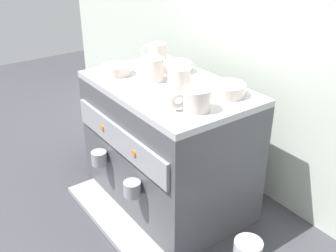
{
  "coord_description": "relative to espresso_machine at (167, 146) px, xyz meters",
  "views": [
    {
      "loc": [
        1.03,
        -0.74,
        0.96
      ],
      "look_at": [
        0.0,
        0.0,
        0.31
      ],
      "focal_mm": 43.32,
      "sensor_mm": 36.0,
      "label": 1
    }
  ],
  "objects": [
    {
      "name": "ceramic_bowl_1",
      "position": [
        0.18,
        0.1,
        0.25
      ],
      "size": [
        0.12,
        0.12,
        0.04
      ],
      "color": "beige",
      "rests_on": "espresso_machine"
    },
    {
      "name": "espresso_machine",
      "position": [
        0.0,
        0.0,
        0.0
      ],
      "size": [
        0.6,
        0.49,
        0.47
      ],
      "color": "#4C4C51",
      "rests_on": "ground_plane"
    },
    {
      "name": "ceramic_bowl_2",
      "position": [
        -0.09,
        0.11,
        0.25
      ],
      "size": [
        0.11,
        0.11,
        0.03
      ],
      "color": "beige",
      "rests_on": "espresso_machine"
    },
    {
      "name": "tiled_backsplash_wall",
      "position": [
        0.0,
        0.34,
        0.25
      ],
      "size": [
        2.8,
        0.03,
        0.97
      ],
      "primitive_type": "cube",
      "color": "silver",
      "rests_on": "ground_plane"
    },
    {
      "name": "ceramic_bowl_0",
      "position": [
        -0.19,
        -0.09,
        0.25
      ],
      "size": [
        0.1,
        0.1,
        0.03
      ],
      "color": "beige",
      "rests_on": "espresso_machine"
    },
    {
      "name": "ground_plane",
      "position": [
        0.0,
        0.0,
        -0.23
      ],
      "size": [
        4.0,
        4.0,
        0.0
      ],
      "primitive_type": "plane",
      "color": "#38383D"
    },
    {
      "name": "ceramic_cup_2",
      "position": [
        -0.06,
        -0.01,
        0.28
      ],
      "size": [
        0.09,
        0.09,
        0.08
      ],
      "color": "beige",
      "rests_on": "espresso_machine"
    },
    {
      "name": "ceramic_cup_1",
      "position": [
        0.05,
        0.01,
        0.27
      ],
      "size": [
        0.11,
        0.08,
        0.07
      ],
      "color": "beige",
      "rests_on": "espresso_machine"
    },
    {
      "name": "ceramic_cup_3",
      "position": [
        0.21,
        -0.05,
        0.27
      ],
      "size": [
        0.08,
        0.11,
        0.06
      ],
      "color": "beige",
      "rests_on": "espresso_machine"
    },
    {
      "name": "coffee_grinder",
      "position": [
        -0.44,
        -0.02,
        -0.03
      ],
      "size": [
        0.18,
        0.18,
        0.4
      ],
      "color": "black",
      "rests_on": "ground_plane"
    },
    {
      "name": "ceramic_cup_0",
      "position": [
        -0.23,
        0.12,
        0.27
      ],
      "size": [
        0.09,
        0.08,
        0.07
      ],
      "color": "beige",
      "rests_on": "espresso_machine"
    }
  ]
}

